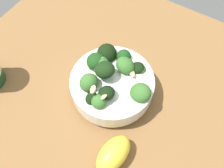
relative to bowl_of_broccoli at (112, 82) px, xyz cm
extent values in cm
cube|color=brown|center=(-0.16, 3.95, -6.01)|extent=(67.20, 67.20, 3.53)
cylinder|color=white|center=(-0.24, -0.24, -3.54)|extent=(9.58, 9.58, 1.40)
cylinder|color=white|center=(-0.24, -0.24, -0.74)|extent=(17.41, 17.41, 4.20)
cylinder|color=silver|center=(-0.24, -0.24, 0.95)|extent=(14.61, 14.61, 0.80)
cylinder|color=#4A8F3C|center=(3.61, -1.07, 0.87)|extent=(2.07, 1.94, 1.24)
ellipsoid|color=#386B2B|center=(3.61, -1.07, 2.46)|extent=(4.75, 4.98, 4.68)
cylinder|color=#3C7A32|center=(-5.85, -0.81, 0.41)|extent=(1.40, 1.38, 1.08)
ellipsoid|color=#386B2B|center=(-5.85, -0.81, 1.92)|extent=(4.60, 4.98, 4.70)
cylinder|color=#2F662B|center=(5.69, 0.49, 0.13)|extent=(2.03, 1.81, 1.91)
ellipsoid|color=#194216|center=(5.69, 0.49, 1.89)|extent=(4.86, 4.61, 4.55)
cylinder|color=#589D47|center=(-5.95, 0.87, 0.30)|extent=(1.41, 1.38, 1.15)
ellipsoid|color=black|center=(-5.95, 0.87, 1.60)|extent=(3.60, 3.05, 3.16)
cylinder|color=#3C7A32|center=(-0.27, 1.47, 1.84)|extent=(2.14, 2.20, 1.86)
ellipsoid|color=black|center=(-0.27, 1.47, 3.71)|extent=(5.35, 5.87, 3.99)
cylinder|color=#2F662B|center=(-3.66, 2.98, 0.70)|extent=(2.12, 2.03, 1.65)
ellipsoid|color=#386B2B|center=(-3.66, 2.98, 2.42)|extent=(5.20, 4.40, 4.53)
cylinder|color=#4A8F3C|center=(4.47, 3.83, 0.23)|extent=(2.01, 1.89, 1.59)
ellipsoid|color=black|center=(4.47, 3.83, 1.98)|extent=(5.65, 6.52, 5.72)
cylinder|color=#2F662B|center=(-3.88, -1.24, 0.99)|extent=(1.41, 1.19, 1.57)
ellipsoid|color=black|center=(-3.88, -1.24, 2.61)|extent=(4.83, 4.93, 4.04)
cylinder|color=#589D47|center=(5.12, -3.92, -0.27)|extent=(1.17, 1.30, 1.82)
ellipsoid|color=#2D6023|center=(5.12, -3.92, 1.25)|extent=(3.33, 3.58, 3.66)
cylinder|color=#4A8F3C|center=(4.97, -3.21, -0.19)|extent=(1.32, 1.44, 1.77)
ellipsoid|color=black|center=(4.97, -3.21, 1.47)|extent=(3.43, 4.03, 3.13)
cylinder|color=#589D47|center=(1.22, 4.48, 0.48)|extent=(2.38, 2.09, 2.02)
ellipsoid|color=#194216|center=(1.22, 4.48, 2.58)|extent=(6.58, 5.89, 5.07)
cylinder|color=#589D47|center=(1.03, 3.39, 0.71)|extent=(1.60, 1.52, 1.44)
ellipsoid|color=#386B2B|center=(1.03, 3.39, 2.51)|extent=(4.73, 4.93, 4.36)
cylinder|color=#3C7A32|center=(-0.49, -6.69, 0.04)|extent=(2.13, 2.06, 2.06)
ellipsoid|color=#386B2B|center=(-0.49, -6.69, 2.07)|extent=(4.92, 5.01, 5.17)
ellipsoid|color=#DBBC84|center=(-5.24, 0.85, 4.23)|extent=(2.01, 1.43, 0.66)
ellipsoid|color=#DBBC84|center=(1.34, 4.30, 3.79)|extent=(2.03, 1.95, 0.67)
ellipsoid|color=#DBBC84|center=(2.82, -3.19, 2.26)|extent=(2.03, 1.94, 0.52)
ellipsoid|color=#DBBC84|center=(-0.02, 5.41, 2.23)|extent=(1.26, 2.00, 1.10)
ellipsoid|color=#DBBC84|center=(-5.28, -1.56, 3.84)|extent=(1.98, 1.15, 1.27)
ellipsoid|color=yellow|center=(-12.14, -7.82, -1.78)|extent=(8.73, 5.84, 4.92)
camera|label=1|loc=(-21.57, -13.29, 43.42)|focal=38.66mm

